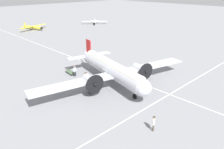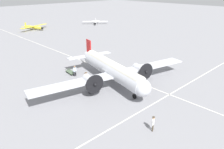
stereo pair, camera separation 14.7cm
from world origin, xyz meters
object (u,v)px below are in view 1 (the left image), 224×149
object	(u,v)px
light_aircraft_taxiing	(95,22)
crew_foreground	(154,122)
airliner_main	(113,70)
passenger_boarding	(75,70)
light_aircraft_distant	(33,27)
traffic_cone	(125,83)
suitcase_upright_spare	(86,74)
suitcase_near_door	(74,75)
baggage_cart	(71,72)

from	to	relation	value
light_aircraft_taxiing	crew_foreground	bearing A→B (deg)	6.72
airliner_main	passenger_boarding	bearing A→B (deg)	-148.01
light_aircraft_distant	traffic_cone	size ratio (longest dim) A/B	18.28
passenger_boarding	light_aircraft_distant	xyz separation A→B (m)	(13.85, 44.15, -0.26)
light_aircraft_distant	suitcase_upright_spare	bearing A→B (deg)	-33.94
airliner_main	traffic_cone	xyz separation A→B (m)	(1.30, -1.30, -2.08)
suitcase_near_door	light_aircraft_distant	bearing A→B (deg)	72.54
suitcase_upright_spare	traffic_cone	distance (m)	7.49
crew_foreground	light_aircraft_taxiing	bearing A→B (deg)	31.46
light_aircraft_distant	traffic_cone	bearing A→B (deg)	-29.70
baggage_cart	light_aircraft_distant	size ratio (longest dim) A/B	0.21
light_aircraft_distant	light_aircraft_taxiing	bearing A→B (deg)	57.85
traffic_cone	baggage_cart	bearing A→B (deg)	110.39
airliner_main	light_aircraft_taxiing	distance (m)	56.90
passenger_boarding	baggage_cart	distance (m)	1.75
airliner_main	suitcase_upright_spare	bearing A→B (deg)	-159.68
airliner_main	light_aircraft_distant	distance (m)	52.18
crew_foreground	suitcase_near_door	world-z (taller)	crew_foreground
airliner_main	light_aircraft_distant	xyz separation A→B (m)	(11.47, 50.89, -1.49)
passenger_boarding	light_aircraft_taxiing	bearing A→B (deg)	-131.69
passenger_boarding	light_aircraft_taxiing	size ratio (longest dim) A/B	0.23
airliner_main	crew_foreground	size ratio (longest dim) A/B	14.93
suitcase_near_door	light_aircraft_distant	xyz separation A→B (m)	(13.80, 43.85, 0.66)
passenger_boarding	suitcase_upright_spare	bearing A→B (deg)	153.30
passenger_boarding	traffic_cone	xyz separation A→B (m)	(3.69, -8.04, -0.85)
passenger_boarding	traffic_cone	distance (m)	8.88
airliner_main	passenger_boarding	size ratio (longest dim) A/B	13.81
suitcase_upright_spare	light_aircraft_distant	world-z (taller)	light_aircraft_distant
light_aircraft_taxiing	traffic_cone	size ratio (longest dim) A/B	13.27
suitcase_upright_spare	light_aircraft_taxiing	size ratio (longest dim) A/B	0.06
suitcase_near_door	traffic_cone	bearing A→B (deg)	-66.47
crew_foreground	suitcase_near_door	distance (m)	18.51
crew_foreground	light_aircraft_distant	size ratio (longest dim) A/B	0.15
light_aircraft_distant	airliner_main	bearing A→B (deg)	-31.38
airliner_main	suitcase_upright_spare	size ratio (longest dim) A/B	52.12
light_aircraft_taxiing	passenger_boarding	bearing A→B (deg)	-1.92
crew_foreground	suitcase_upright_spare	world-z (taller)	crew_foreground
crew_foreground	traffic_cone	distance (m)	11.86
crew_foreground	traffic_cone	world-z (taller)	crew_foreground
traffic_cone	suitcase_upright_spare	bearing A→B (deg)	106.36
airliner_main	baggage_cart	bearing A→B (deg)	-152.25
passenger_boarding	suitcase_upright_spare	distance (m)	2.01
light_aircraft_taxiing	light_aircraft_distant	bearing A→B (deg)	-61.99
passenger_boarding	traffic_cone	bearing A→B (deg)	116.35
crew_foreground	light_aircraft_taxiing	distance (m)	68.99
passenger_boarding	traffic_cone	size ratio (longest dim) A/B	3.02
suitcase_upright_spare	light_aircraft_distant	bearing A→B (deg)	74.74
passenger_boarding	baggage_cart	size ratio (longest dim) A/B	0.77
light_aircraft_distant	crew_foreground	bearing A→B (deg)	-33.63
airliner_main	crew_foreground	xyz separation A→B (m)	(-5.12, -11.24, -1.29)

